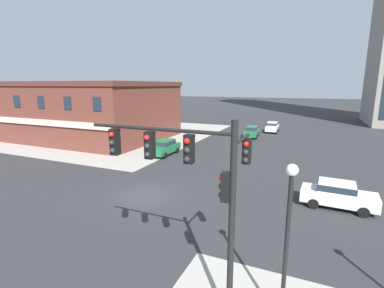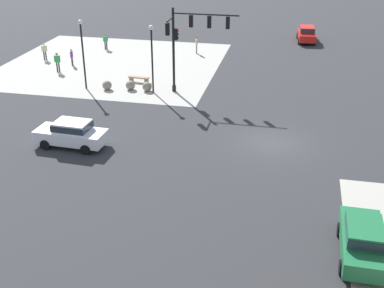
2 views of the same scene
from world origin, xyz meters
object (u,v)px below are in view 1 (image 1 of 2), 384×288
car_main_northbound_near (165,147)px  car_main_southbound_far (338,194)px  traffic_signal_main (200,184)px  car_cross_westbound (252,131)px  street_lamp_corner_near (288,228)px  car_main_northbound_far (272,127)px

car_main_northbound_near → car_main_southbound_far: 18.40m
traffic_signal_main → car_cross_westbound: 33.97m
street_lamp_corner_near → car_main_southbound_far: (2.20, 10.66, -2.48)m
street_lamp_corner_near → car_main_northbound_far: (-5.80, 38.94, -2.48)m
street_lamp_corner_near → car_main_northbound_far: 39.45m
street_lamp_corner_near → car_main_northbound_near: size_ratio=1.22×
car_cross_westbound → car_main_northbound_far: bearing=70.8°
car_main_northbound_far → car_cross_westbound: bearing=-109.2°
car_main_southbound_far → car_cross_westbound: 24.43m
street_lamp_corner_near → car_main_northbound_far: bearing=98.5°
street_lamp_corner_near → car_main_southbound_far: street_lamp_corner_near is taller
car_cross_westbound → traffic_signal_main: bearing=-81.1°
street_lamp_corner_near → car_cross_westbound: bearing=103.5°
car_main_southbound_far → car_cross_westbound: (-10.10, 22.24, 0.00)m
car_main_northbound_near → car_cross_westbound: same height
traffic_signal_main → car_cross_westbound: size_ratio=1.49×
traffic_signal_main → car_main_northbound_far: 39.70m
car_main_northbound_far → car_main_northbound_near: bearing=-112.9°
car_main_northbound_far → car_main_southbound_far: same height
car_main_northbound_near → car_main_northbound_far: 22.37m
car_main_northbound_near → street_lamp_corner_near: bearing=-51.6°
car_cross_westbound → car_main_northbound_near: bearing=-114.4°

